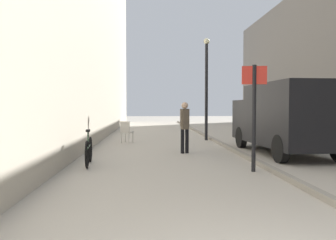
# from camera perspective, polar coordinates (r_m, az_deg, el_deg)

# --- Properties ---
(ground_plane) EXTENTS (80.00, 80.00, 0.00)m
(ground_plane) POSITION_cam_1_polar(r_m,az_deg,el_deg) (14.76, 2.28, -3.92)
(ground_plane) COLOR #A8A093
(kerb_strip) EXTENTS (0.16, 40.00, 0.12)m
(kerb_strip) POSITION_cam_1_polar(r_m,az_deg,el_deg) (14.98, 8.32, -3.61)
(kerb_strip) COLOR gray
(kerb_strip) RESTS_ON ground_plane
(pedestrian_main_foreground) EXTENTS (0.33, 0.26, 1.74)m
(pedestrian_main_foreground) POSITION_cam_1_polar(r_m,az_deg,el_deg) (11.70, 2.78, -0.63)
(pedestrian_main_foreground) COLOR black
(pedestrian_main_foreground) RESTS_ON ground_plane
(delivery_van) EXTENTS (2.18, 5.21, 2.33)m
(delivery_van) POSITION_cam_1_polar(r_m,az_deg,el_deg) (12.12, 18.67, 0.55)
(delivery_van) COLOR black
(delivery_van) RESTS_ON ground_plane
(street_sign_post) EXTENTS (0.60, 0.11, 2.60)m
(street_sign_post) POSITION_cam_1_polar(r_m,az_deg,el_deg) (8.63, 14.02, 1.86)
(street_sign_post) COLOR black
(street_sign_post) RESTS_ON ground_plane
(lamp_post) EXTENTS (0.28, 0.28, 4.76)m
(lamp_post) POSITION_cam_1_polar(r_m,az_deg,el_deg) (16.32, 6.37, 6.24)
(lamp_post) COLOR black
(lamp_post) RESTS_ON ground_plane
(bicycle_leaning) EXTENTS (0.21, 1.77, 0.98)m
(bicycle_leaning) POSITION_cam_1_polar(r_m,az_deg,el_deg) (9.63, -12.97, -5.03)
(bicycle_leaning) COLOR black
(bicycle_leaning) RESTS_ON ground_plane
(cafe_chair_near_window) EXTENTS (0.58, 0.58, 0.94)m
(cafe_chair_near_window) POSITION_cam_1_polar(r_m,az_deg,el_deg) (15.09, -6.93, -1.71)
(cafe_chair_near_window) COLOR #B7B2A8
(cafe_chair_near_window) RESTS_ON ground_plane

